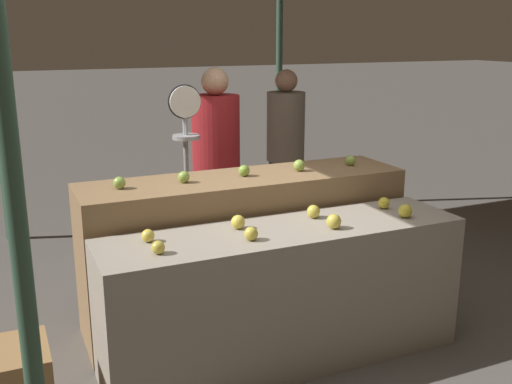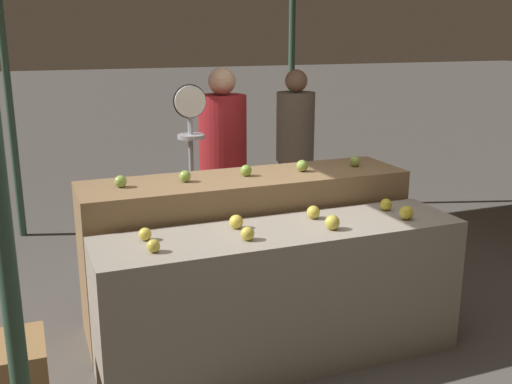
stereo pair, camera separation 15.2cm
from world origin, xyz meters
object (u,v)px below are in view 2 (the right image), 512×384
at_px(produce_scale, 191,146).
at_px(person_vendor_at_scale, 223,156).
at_px(person_customer_left, 295,142).
at_px(wooden_crate_side, 6,381).

xyz_separation_m(produce_scale, person_vendor_at_scale, (0.36, 0.36, -0.17)).
distance_m(produce_scale, person_customer_left, 1.55).
bearing_deg(person_customer_left, wooden_crate_side, 26.72).
xyz_separation_m(person_customer_left, wooden_crate_side, (-2.59, -2.10, -0.71)).
relative_size(produce_scale, person_customer_left, 0.98).
bearing_deg(produce_scale, person_customer_left, 35.26).
height_order(produce_scale, person_vendor_at_scale, person_vendor_at_scale).
bearing_deg(wooden_crate_side, person_vendor_at_scale, 42.72).
height_order(person_customer_left, wooden_crate_side, person_customer_left).
relative_size(person_vendor_at_scale, person_customer_left, 1.04).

